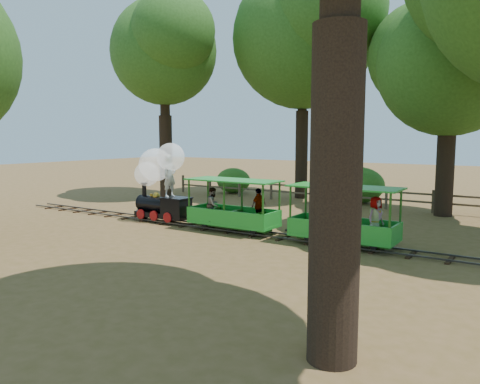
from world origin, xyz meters
The scene contains 12 objects.
ground centered at (0.00, 0.00, 0.00)m, with size 90.00×90.00×0.00m, color brown.
track centered at (0.00, 0.00, 0.07)m, with size 22.00×1.00×0.10m.
locomotive centered at (-3.48, 0.07, 1.75)m, with size 2.71×1.28×3.12m.
carriage_front centered at (0.02, -0.02, 0.76)m, with size 3.31×1.35×1.72m.
carriage_rear centered at (4.08, 0.06, 0.78)m, with size 3.31×1.43×1.72m.
oak_nw centered at (-8.53, 6.08, 8.06)m, with size 7.07×6.22×10.62m.
oak_nc centered at (-2.04, 9.60, 8.78)m, with size 9.22×8.11×12.09m.
oak_ne centered at (5.47, 7.58, 6.48)m, with size 7.26×6.39×9.10m.
fence centered at (0.00, 8.00, 0.58)m, with size 18.10×0.10×1.00m.
shrub_west centered at (-6.27, 9.30, 0.73)m, with size 2.12×1.63×1.46m, color #2D6B1E.
shrub_mid_w centered at (1.24, 9.30, 0.90)m, with size 2.59×1.99×1.79m, color #2D6B1E.
shrub_mid_e centered at (0.75, 9.30, 0.72)m, with size 2.07×1.59×1.43m, color #2D6B1E.
Camera 1 is at (8.97, -13.24, 3.29)m, focal length 35.00 mm.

